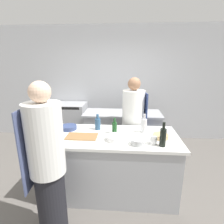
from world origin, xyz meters
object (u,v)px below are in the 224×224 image
chef_at_prep_near (48,166)px  bottle_vinegar (163,137)px  bottle_wine (98,123)px  cup (153,140)px  bottle_olive_oil (115,127)px  bowl_prep_small (115,138)px  bottle_cooking_oil (144,125)px  oven_range (68,122)px  bowl_ceramic_blue (69,127)px  bowl_mixing_large (138,142)px  chef_at_stove (133,125)px  bowl_wooden_salad (161,136)px

chef_at_prep_near → bottle_vinegar: chef_at_prep_near is taller
bottle_wine → cup: bearing=-30.1°
bottle_olive_oil → bowl_prep_small: (0.03, -0.23, -0.06)m
bottle_olive_oil → bottle_cooking_oil: size_ratio=0.84×
oven_range → bottle_wine: size_ratio=3.90×
chef_at_prep_near → bottle_olive_oil: bearing=-42.5°
bottle_vinegar → bottle_cooking_oil: 0.48m
bottle_cooking_oil → bowl_ceramic_blue: bearing=178.3°
bowl_mixing_large → bowl_ceramic_blue: size_ratio=0.71×
chef_at_stove → bottle_cooking_oil: 0.57m
bottle_cooking_oil → bowl_ceramic_blue: 1.16m
chef_at_stove → bowl_wooden_salad: 0.80m
chef_at_stove → bowl_ceramic_blue: size_ratio=6.73×
bottle_olive_oil → bottle_wine: 0.31m
bowl_ceramic_blue → bottle_olive_oil: bearing=-9.0°
chef_at_prep_near → bowl_ceramic_blue: bearing=-0.4°
cup → bowl_mixing_large: bearing=-170.7°
bowl_prep_small → cup: bearing=-9.1°
bottle_wine → bowl_prep_small: (0.30, -0.38, -0.06)m
chef_at_stove → bowl_mixing_large: (0.02, -0.94, 0.11)m
bowl_mixing_large → cup: 0.20m
bowl_mixing_large → bowl_wooden_salad: 0.40m
cup → bowl_ceramic_blue: bearing=161.2°
bottle_wine → bowl_prep_small: bottle_wine is taller
bottle_olive_oil → bowl_ceramic_blue: bottle_olive_oil is taller
bowl_wooden_salad → oven_range: bearing=136.9°
bowl_mixing_large → bottle_cooking_oil: bearing=75.0°
bottle_olive_oil → bowl_wooden_salad: bottle_olive_oil is taller
chef_at_stove → bowl_prep_small: 0.88m
bowl_ceramic_blue → cup: cup is taller
chef_at_stove → bowl_mixing_large: 0.95m
chef_at_prep_near → bottle_vinegar: (1.26, 0.49, 0.15)m
bottle_vinegar → bottle_cooking_oil: bottle_vinegar is taller
bowl_ceramic_blue → cup: bearing=-18.8°
bottle_wine → bowl_wooden_salad: bearing=-16.1°
bottle_wine → bottle_olive_oil: bearing=-28.7°
bowl_mixing_large → chef_at_prep_near: bearing=-152.1°
bottle_wine → bowl_prep_small: 0.48m
bottle_vinegar → bowl_mixing_large: 0.31m
bottle_cooking_oil → bottle_olive_oil: bearing=-169.3°
bottle_vinegar → chef_at_stove: bearing=108.6°
bowl_mixing_large → bowl_prep_small: 0.31m
oven_range → chef_at_stove: (1.59, -1.10, 0.36)m
oven_range → bottle_wine: bearing=-56.6°
oven_range → bowl_prep_small: size_ratio=3.97×
bottle_vinegar → cup: (-0.10, 0.05, -0.07)m
bowl_ceramic_blue → bowl_wooden_salad: bearing=-9.5°
oven_range → bowl_mixing_large: bowl_mixing_large is taller
bottle_olive_oil → cup: (0.52, -0.31, -0.05)m
chef_at_stove → cup: bearing=5.7°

